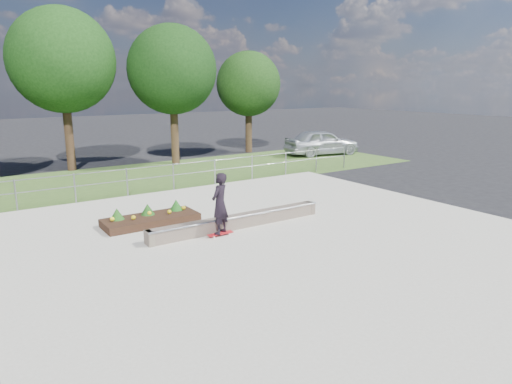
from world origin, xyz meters
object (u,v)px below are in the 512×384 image
(grind_ledge, at_px, (238,221))
(parked_car, at_px, (322,142))
(skateboarder, at_px, (220,204))
(planter_bed, at_px, (150,218))

(grind_ledge, xyz_separation_m, parked_car, (12.75, 10.37, 0.56))
(skateboarder, bearing_deg, grind_ledge, 24.57)
(parked_car, bearing_deg, grind_ledge, 140.42)
(planter_bed, distance_m, skateboarder, 2.78)
(skateboarder, distance_m, parked_car, 17.37)
(planter_bed, xyz_separation_m, parked_car, (14.88, 8.42, 0.58))
(grind_ledge, height_order, planter_bed, planter_bed)
(planter_bed, relative_size, skateboarder, 1.58)
(planter_bed, bearing_deg, grind_ledge, -42.44)
(grind_ledge, bearing_deg, planter_bed, 137.56)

